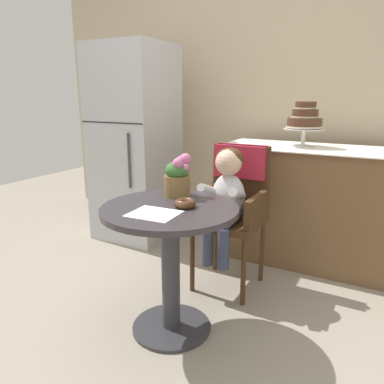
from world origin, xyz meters
name	(u,v)px	position (x,y,z in m)	size (l,w,h in m)	color
ground_plane	(172,328)	(0.00, 0.00, 0.00)	(8.00, 8.00, 0.00)	gray
back_wall	(278,87)	(0.00, 1.85, 1.35)	(4.80, 0.10, 2.70)	#C1AD8E
cafe_table	(170,245)	(0.00, 0.00, 0.51)	(0.72, 0.72, 0.72)	#332D33
wicker_chair	(235,193)	(0.08, 0.70, 0.64)	(0.42, 0.45, 0.95)	#472D19
seated_child	(226,193)	(0.08, 0.55, 0.68)	(0.27, 0.32, 0.73)	silver
paper_napkin	(153,214)	(0.00, -0.14, 0.72)	(0.23, 0.20, 0.00)	white
donut_front	(185,203)	(0.08, 0.03, 0.74)	(0.11, 0.11, 0.04)	#4C2D19
flower_vase	(177,177)	(-0.07, 0.20, 0.83)	(0.15, 0.15, 0.24)	brown
display_counter	(321,206)	(0.55, 1.30, 0.45)	(1.56, 0.62, 0.90)	brown
tiered_cake_stand	(305,120)	(0.38, 1.30, 1.10)	(0.30, 0.30, 0.33)	silver
refrigerator	(135,145)	(-1.05, 1.10, 0.85)	(0.64, 0.63, 1.70)	#B7BABF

